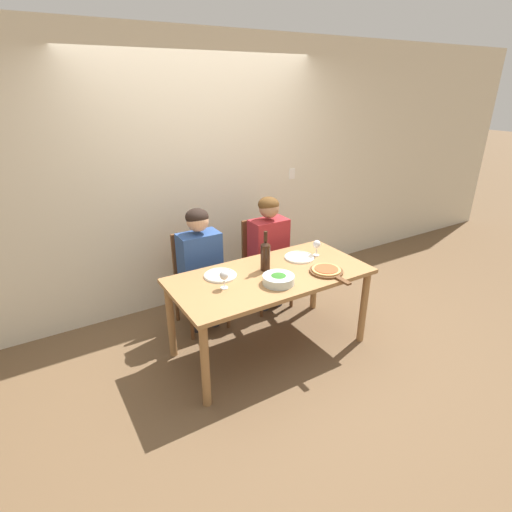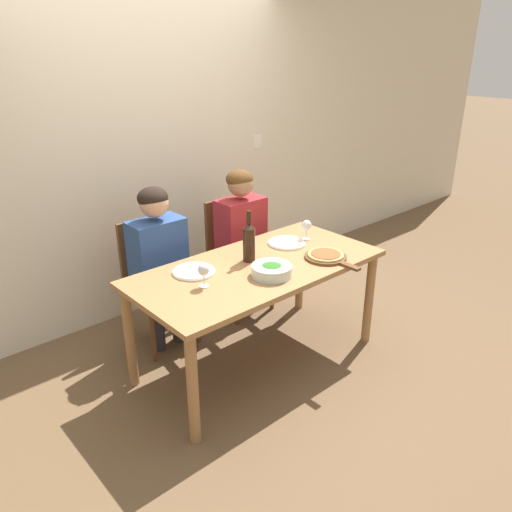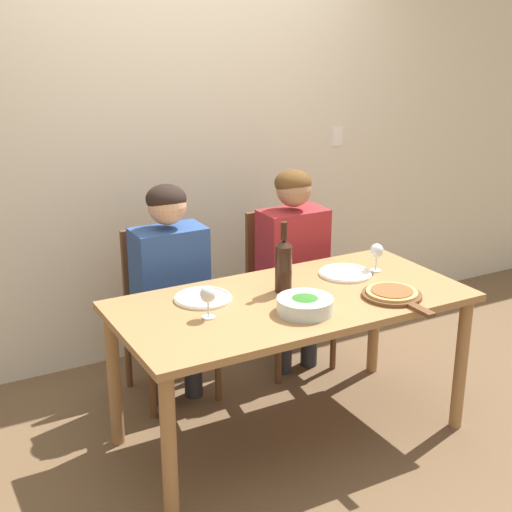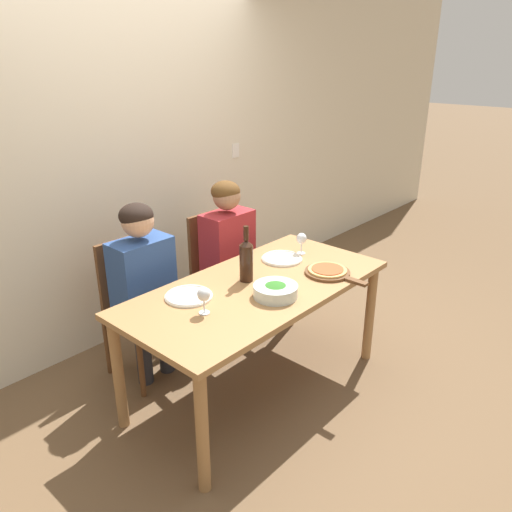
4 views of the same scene
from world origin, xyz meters
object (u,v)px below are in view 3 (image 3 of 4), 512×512
Objects in this scene: chair_left at (165,308)px; wine_glass_right at (377,252)px; person_man at (294,253)px; dinner_plate_left at (203,298)px; broccoli_bowl at (305,305)px; dinner_plate_right at (345,273)px; chair_right at (283,284)px; pizza_on_board at (393,294)px; wine_glass_left at (208,296)px; wine_bottle at (283,264)px; person_woman at (171,275)px.

wine_glass_right is (0.94, -0.64, 0.36)m from chair_left.
dinner_plate_left is (-0.79, -0.45, 0.03)m from person_man.
broccoli_bowl is 0.94× the size of dinner_plate_left.
dinner_plate_left is 0.79m from dinner_plate_right.
chair_right is at bearing 35.86° from dinner_plate_left.
pizza_on_board is (0.02, -0.98, 0.27)m from chair_right.
wine_glass_right is at bearing 24.72° from broccoli_bowl.
person_man is at bearing 90.17° from dinner_plate_right.
chair_right is at bearing 0.00° from chair_left.
chair_left reaches higher than broccoli_bowl.
dinner_plate_left is 1.81× the size of wine_glass_right.
chair_left is 6.12× the size of wine_glass_left.
chair_left reaches higher than pizza_on_board.
wine_glass_left is (-0.85, -0.77, 0.36)m from chair_right.
wine_bottle is 1.28× the size of dinner_plate_right.
person_man is at bearing 37.64° from wine_glass_left.
wine_bottle is 2.32× the size of wine_glass_left.
chair_right is at bearing 91.00° from pizza_on_board.
chair_right is at bearing 90.14° from dinner_plate_right.
wine_glass_right is at bearing -4.41° from dinner_plate_left.
broccoli_bowl is 1.70× the size of wine_glass_left.
wine_glass_left and wine_glass_right have the same top height.
person_woman is (0.00, -0.11, 0.23)m from chair_left.
person_man is (0.76, -0.11, 0.23)m from chair_left.
person_man is at bearing 61.21° from broccoli_bowl.
pizza_on_board is (0.78, -0.98, 0.27)m from chair_left.
person_woman is at bearing -171.47° from chair_right.
wine_bottle is (-0.40, -0.54, 0.16)m from person_man.
wine_glass_right reaches higher than pizza_on_board.
person_man is at bearing 108.29° from wine_glass_right.
wine_glass_left reaches higher than dinner_plate_right.
wine_glass_left reaches higher than broccoli_bowl.
chair_left reaches higher than wine_glass_left.
wine_bottle reaches higher than dinner_plate_right.
dinner_plate_right is (0.76, -0.50, 0.03)m from person_woman.
wine_bottle is at bearing 79.84° from broccoli_bowl.
wine_glass_right is (0.57, 0.01, -0.03)m from wine_bottle.
broccoli_bowl is at bearing -155.28° from wine_glass_right.
wine_glass_right is (0.96, -0.07, 0.10)m from dinner_plate_left.
chair_left is 3.37× the size of dinner_plate_left.
wine_glass_left is at bearing 158.99° from broccoli_bowl.
broccoli_bowl is at bearing 173.97° from pizza_on_board.
chair_left is 0.81m from person_man.
broccoli_bowl is (-0.45, -0.81, 0.06)m from person_man.
pizza_on_board is at bearing -27.01° from dinner_plate_left.
chair_right is at bearing 90.00° from person_man.
person_woman is 0.91m from dinner_plate_right.
wine_glass_left is at bearing -137.84° from chair_right.
wine_bottle is 0.82× the size of pizza_on_board.
pizza_on_board is at bearing -51.45° from chair_left.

